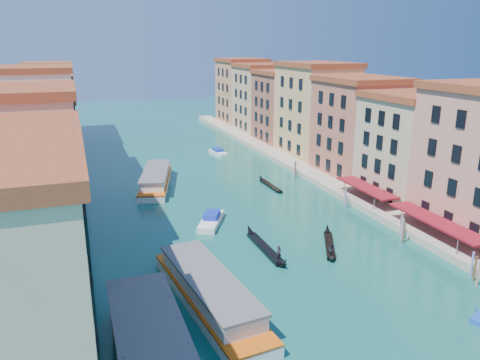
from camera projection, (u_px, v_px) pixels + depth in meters
The scene contains 14 objects.
left_bank_palazzos at pixel (39, 136), 79.34m from camera, with size 12.80×128.40×21.00m.
right_bank_palazzos at pixel (329, 118), 97.53m from camera, with size 12.80×128.40×21.00m.
quay at pixel (293, 165), 97.55m from camera, with size 4.00×140.00×1.00m, color #ADA18B.
restaurant_awnings at pixel (440, 223), 58.89m from camera, with size 3.20×44.55×3.12m.
vaporetto_stop at pixel (150, 348), 37.15m from camera, with size 5.40×16.40×3.65m.
mooring_poles_right at pixel (389, 223), 63.62m from camera, with size 1.44×54.24×3.20m.
mooring_poles_left at pixel (118, 356), 36.39m from camera, with size 0.24×8.24×3.20m.
vaporetto_near at pixel (209, 291), 45.69m from camera, with size 7.01×21.18×3.09m.
vaporetto_far at pixel (156, 179), 84.26m from camera, with size 9.32×20.27×2.94m.
gondola_fore at pixel (265, 247), 58.06m from camera, with size 1.27×12.64×2.52m.
gondola_right at pixel (329, 244), 58.84m from camera, with size 5.57×10.05×2.16m.
gondola_far at pixel (270, 185), 84.08m from camera, with size 1.17×10.43×1.48m.
motorboat_mid at pixel (211, 220), 66.48m from camera, with size 5.71×7.94×1.59m.
motorboat_far at pixel (218, 152), 108.56m from camera, with size 3.02×6.80×1.36m.
Camera 1 is at (-19.90, -20.50, 24.63)m, focal length 35.00 mm.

